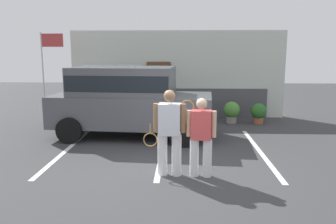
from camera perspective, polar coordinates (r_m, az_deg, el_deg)
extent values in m
plane|color=#38383A|center=(7.34, 0.84, -9.78)|extent=(40.00, 40.00, 0.00)
cube|color=silver|center=(9.24, -16.40, -5.95)|extent=(0.12, 4.40, 0.01)
cube|color=silver|center=(8.78, -0.90, -6.39)|extent=(0.12, 4.40, 0.01)
cube|color=silver|center=(8.99, 15.07, -6.35)|extent=(0.12, 4.40, 0.01)
cube|color=silver|center=(13.08, 1.56, 6.33)|extent=(8.02, 0.30, 3.25)
cube|color=#4C4C51|center=(12.99, 1.52, 1.53)|extent=(6.74, 0.10, 1.10)
cube|color=brown|center=(12.94, -1.55, 3.73)|extent=(0.90, 0.06, 2.10)
cube|color=#4C4F54|center=(10.08, -5.96, 0.39)|extent=(4.73, 2.24, 0.90)
cube|color=#4C4F54|center=(10.03, -7.45, 5.21)|extent=(3.03, 1.97, 0.80)
cube|color=black|center=(10.03, -7.45, 5.09)|extent=(2.97, 1.99, 0.44)
cylinder|color=black|center=(10.87, 3.18, -1.21)|extent=(0.74, 0.31, 0.72)
cylinder|color=black|center=(9.02, 2.44, -3.58)|extent=(0.74, 0.31, 0.72)
cylinder|color=black|center=(11.48, -12.46, -0.83)|extent=(0.74, 0.31, 0.72)
cylinder|color=black|center=(9.74, -16.09, -2.94)|extent=(0.74, 0.31, 0.72)
cylinder|color=white|center=(6.96, 1.44, -7.23)|extent=(0.20, 0.20, 0.85)
cylinder|color=white|center=(6.99, -0.94, -7.16)|extent=(0.20, 0.20, 0.85)
cube|color=silver|center=(6.79, 0.25, -1.23)|extent=(0.45, 0.30, 0.63)
sphere|color=#8C6647|center=(6.71, 0.25, 2.70)|extent=(0.23, 0.23, 0.23)
cylinder|color=#8C6647|center=(6.76, 2.53, -1.04)|extent=(0.11, 0.11, 0.58)
cylinder|color=#8C6647|center=(6.81, -2.02, -0.96)|extent=(0.11, 0.11, 0.58)
torus|color=olive|center=(6.98, -2.97, -4.64)|extent=(0.37, 0.05, 0.37)
cylinder|color=olive|center=(6.93, -2.98, -2.76)|extent=(0.03, 0.03, 0.20)
cylinder|color=white|center=(6.95, 6.58, -7.64)|extent=(0.18, 0.18, 0.77)
cylinder|color=white|center=(6.97, 4.40, -7.56)|extent=(0.18, 0.18, 0.77)
cube|color=#E04C4C|center=(6.78, 5.59, -2.17)|extent=(0.42, 0.29, 0.58)
sphere|color=beige|center=(6.70, 5.65, 1.40)|extent=(0.21, 0.21, 0.21)
cylinder|color=beige|center=(6.77, 7.68, -2.03)|extent=(0.10, 0.10, 0.53)
cylinder|color=beige|center=(6.80, 3.51, -1.89)|extent=(0.10, 0.10, 0.53)
torus|color=olive|center=(6.79, 3.16, 0.79)|extent=(0.29, 0.07, 0.29)
cylinder|color=olive|center=(6.84, 3.14, -1.15)|extent=(0.03, 0.03, 0.20)
cylinder|color=gray|center=(12.24, 10.52, -1.26)|extent=(0.37, 0.37, 0.22)
sphere|color=#4C8C38|center=(12.18, 10.57, 0.37)|extent=(0.57, 0.57, 0.57)
cylinder|color=#9E5638|center=(12.34, 14.84, -1.37)|extent=(0.34, 0.34, 0.21)
sphere|color=#2D6B28|center=(12.28, 14.91, 0.15)|extent=(0.54, 0.54, 0.54)
cylinder|color=silver|center=(12.86, -20.09, 5.40)|extent=(0.05, 0.05, 3.14)
cube|color=#B23838|center=(12.68, -18.75, 11.29)|extent=(0.75, 0.03, 0.45)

